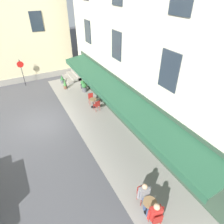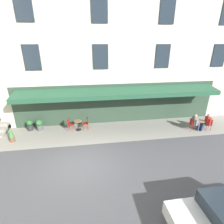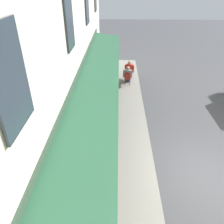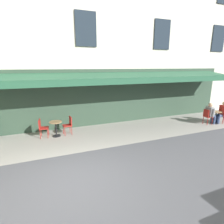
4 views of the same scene
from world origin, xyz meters
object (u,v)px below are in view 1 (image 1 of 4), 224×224
object	(u,v)px
potted_plant_by_steps	(83,84)
no_parking_sign	(21,68)
seated_companion_in_red	(154,212)
potted_plant_under_sign	(65,84)
cafe_chair_red_under_awning	(156,219)
cafe_table_near_entrance	(93,102)
cafe_table_mid_terrace	(149,206)
seated_patron_in_grey	(145,195)
potted_plant_entrance_right	(62,79)
cafe_chair_red_corner_left	(91,98)
cafe_chair_red_by_window	(97,105)
cafe_chair_red_corner_right	(142,192)
potted_plant_mid_terrace	(84,87)

from	to	relation	value
potted_plant_by_steps	no_parking_sign	bearing A→B (deg)	55.81
seated_companion_in_red	potted_plant_under_sign	world-z (taller)	seated_companion_in_red
cafe_chair_red_under_awning	potted_plant_under_sign	size ratio (longest dim) A/B	0.86
cafe_table_near_entrance	no_parking_sign	size ratio (longest dim) A/B	0.29
cafe_table_mid_terrace	cafe_chair_red_under_awning	distance (m)	0.63
seated_patron_in_grey	seated_companion_in_red	bearing A→B (deg)	171.45
potted_plant_entrance_right	potted_plant_under_sign	xyz separation A→B (m)	(-1.44, 0.12, 0.13)
no_parking_sign	potted_plant_under_sign	bearing A→B (deg)	-127.54
cafe_table_near_entrance	seated_patron_in_grey	distance (m)	8.76
potted_plant_entrance_right	cafe_chair_red_corner_left	bearing A→B (deg)	-169.11
cafe_chair_red_by_window	seated_companion_in_red	distance (m)	8.98
cafe_chair_red_by_window	cafe_chair_red_corner_right	distance (m)	7.93
cafe_table_near_entrance	cafe_chair_red_corner_right	bearing A→B (deg)	171.49
potted_plant_mid_terrace	cafe_chair_red_under_awning	bearing A→B (deg)	171.72
cafe_chair_red_under_awning	potted_plant_by_steps	distance (m)	13.42
cafe_chair_red_under_awning	cafe_chair_red_corner_right	size ratio (longest dim) A/B	1.00
seated_companion_in_red	cafe_chair_red_by_window	bearing A→B (deg)	-9.47
cafe_table_mid_terrace	potted_plant_under_sign	distance (m)	13.40
cafe_chair_red_corner_left	seated_companion_in_red	size ratio (longest dim) A/B	0.68
cafe_chair_red_under_awning	seated_patron_in_grey	world-z (taller)	seated_patron_in_grey
cafe_table_near_entrance	cafe_chair_red_under_awning	xyz separation A→B (m)	(-9.70, 1.45, 0.06)
cafe_table_near_entrance	cafe_chair_red_corner_left	size ratio (longest dim) A/B	0.82
cafe_table_near_entrance	cafe_table_mid_terrace	xyz separation A→B (m)	(-9.08, 1.32, 0.00)
potted_plant_mid_terrace	potted_plant_by_steps	bearing A→B (deg)	-8.97
seated_patron_in_grey	potted_plant_mid_terrace	bearing A→B (deg)	-8.19
seated_companion_in_red	no_parking_sign	world-z (taller)	no_parking_sign
cafe_table_mid_terrace	seated_companion_in_red	distance (m)	0.47
potted_plant_entrance_right	potted_plant_mid_terrace	size ratio (longest dim) A/B	0.93
cafe_chair_red_corner_right	seated_patron_in_grey	xyz separation A→B (m)	(-0.21, 0.02, 0.15)
seated_companion_in_red	potted_plant_under_sign	bearing A→B (deg)	-1.64
seated_companion_in_red	potted_plant_by_steps	bearing A→B (deg)	-8.25
no_parking_sign	potted_plant_mid_terrace	distance (m)	6.23
cafe_chair_red_corner_left	potted_plant_entrance_right	size ratio (longest dim) A/B	1.14
seated_patron_in_grey	potted_plant_entrance_right	distance (m)	14.42
cafe_chair_red_corner_left	potted_plant_under_sign	xyz separation A→B (m)	(3.69, 1.10, -0.03)
cafe_chair_red_under_awning	potted_plant_under_sign	distance (m)	14.02
cafe_table_near_entrance	seated_companion_in_red	xyz separation A→B (m)	(-9.48, 1.41, 0.22)
cafe_chair_red_corner_left	cafe_table_mid_terrace	xyz separation A→B (m)	(-9.70, 1.41, -0.06)
potted_plant_entrance_right	potted_plant_mid_terrace	xyz separation A→B (m)	(-2.87, -1.27, 0.07)
seated_patron_in_grey	cafe_table_near_entrance	bearing A→B (deg)	-8.43
cafe_chair_red_under_awning	cafe_table_mid_terrace	bearing A→B (deg)	-12.03
cafe_chair_red_corner_left	potted_plant_by_steps	bearing A→B (deg)	-7.67
cafe_chair_red_corner_right	potted_plant_by_steps	world-z (taller)	cafe_chair_red_corner_right
seated_patron_in_grey	potted_plant_under_sign	size ratio (longest dim) A/B	1.22
cafe_chair_red_corner_left	potted_plant_mid_terrace	distance (m)	2.28
cafe_table_mid_terrace	potted_plant_by_steps	size ratio (longest dim) A/B	0.93
seated_patron_in_grey	potted_plant_mid_terrace	distance (m)	11.66
potted_plant_under_sign	potted_plant_by_steps	size ratio (longest dim) A/B	1.31
seated_companion_in_red	potted_plant_mid_terrace	xyz separation A→B (m)	(12.37, -1.78, -0.26)
cafe_chair_red_by_window	cafe_chair_red_corner_left	world-z (taller)	same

